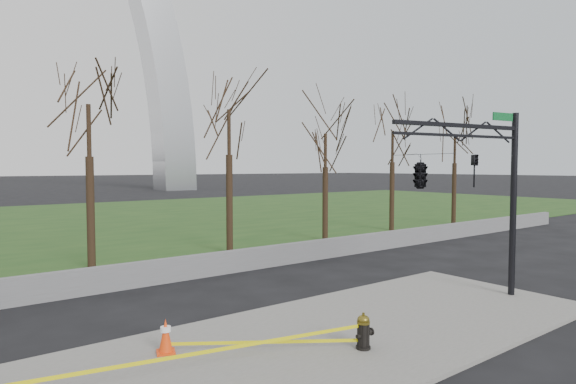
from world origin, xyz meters
TOP-DOWN VIEW (x-y plane):
  - ground at (0.00, 0.00)m, footprint 500.00×500.00m
  - sidewalk at (0.00, 0.00)m, footprint 18.00×6.00m
  - grass_strip at (0.00, 30.00)m, footprint 120.00×40.00m
  - guardrail at (0.00, 8.00)m, footprint 60.00×0.30m
  - tree_row at (1.54, 12.00)m, footprint 49.08×4.00m
  - fire_hydrant at (0.90, -1.06)m, footprint 0.51×0.34m
  - traffic_cone at (-2.82, 1.45)m, footprint 0.51×0.51m
  - traffic_signal_mast at (4.95, -0.19)m, footprint 5.04×2.54m
  - caution_tape at (-2.30, -0.08)m, footprint 7.85×2.51m

SIDE VIEW (x-z plane):
  - ground at x=0.00m, z-range 0.00..0.00m
  - grass_strip at x=0.00m, z-range 0.00..0.06m
  - sidewalk at x=0.00m, z-range 0.00..0.10m
  - guardrail at x=0.00m, z-range 0.00..0.90m
  - fire_hydrant at x=0.90m, z-range 0.07..0.90m
  - traffic_cone at x=-2.82m, z-range 0.10..0.88m
  - caution_tape at x=-2.30m, z-range 0.31..0.74m
  - tree_row at x=1.54m, z-range 0.00..7.71m
  - traffic_signal_mast at x=4.95m, z-range 1.15..7.15m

